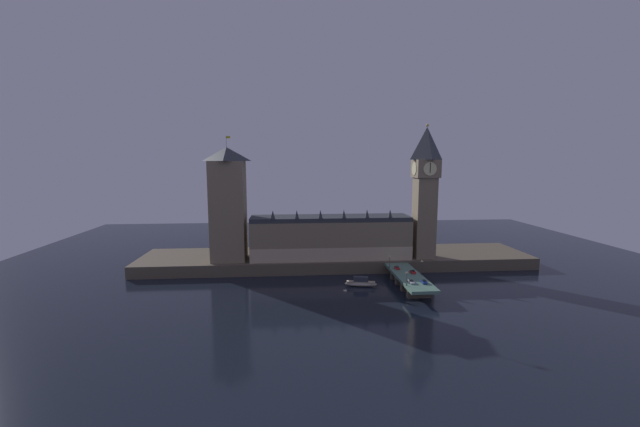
% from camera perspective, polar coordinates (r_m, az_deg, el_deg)
% --- Properties ---
extents(ground_plane, '(400.00, 400.00, 0.00)m').
position_cam_1_polar(ground_plane, '(192.59, 3.81, -10.40)').
color(ground_plane, black).
extents(embankment, '(220.00, 42.00, 6.40)m').
position_cam_1_polar(embankment, '(228.82, 2.38, -6.62)').
color(embankment, brown).
rests_on(embankment, ground_plane).
extents(parliament_hall, '(86.94, 19.99, 27.77)m').
position_cam_1_polar(parliament_hall, '(216.66, 1.52, -3.44)').
color(parliament_hall, '#7F7056').
rests_on(parliament_hall, embankment).
extents(clock_tower, '(13.21, 13.32, 72.88)m').
position_cam_1_polar(clock_tower, '(221.32, 15.05, 3.60)').
color(clock_tower, '#7F7056').
rests_on(clock_tower, embankment).
extents(victoria_tower, '(18.21, 18.21, 66.42)m').
position_cam_1_polar(victoria_tower, '(215.12, -13.21, 1.35)').
color(victoria_tower, '#7F7056').
rests_on(victoria_tower, embankment).
extents(bridge, '(12.42, 46.00, 5.77)m').
position_cam_1_polar(bridge, '(193.25, 12.85, -9.32)').
color(bridge, slate).
rests_on(bridge, ground_plane).
extents(car_northbound_lead, '(1.90, 4.56, 1.33)m').
position_cam_1_polar(car_northbound_lead, '(202.56, 11.13, -7.73)').
color(car_northbound_lead, red).
rests_on(car_northbound_lead, bridge).
extents(car_northbound_trail, '(1.99, 4.59, 1.37)m').
position_cam_1_polar(car_northbound_trail, '(181.32, 13.13, -9.62)').
color(car_northbound_trail, white).
rests_on(car_northbound_trail, bridge).
extents(car_southbound_lead, '(2.02, 4.01, 1.52)m').
position_cam_1_polar(car_southbound_lead, '(182.23, 14.88, -9.57)').
color(car_southbound_lead, navy).
rests_on(car_southbound_lead, bridge).
extents(car_southbound_trail, '(2.08, 3.95, 1.45)m').
position_cam_1_polar(car_southbound_trail, '(196.51, 13.34, -8.26)').
color(car_southbound_trail, red).
rests_on(car_southbound_trail, bridge).
extents(street_lamp_near, '(1.34, 0.60, 6.25)m').
position_cam_1_polar(street_lamp_near, '(176.43, 12.52, -8.98)').
color(street_lamp_near, '#2D3333').
rests_on(street_lamp_near, bridge).
extents(street_lamp_mid, '(1.34, 0.60, 7.18)m').
position_cam_1_polar(street_lamp_mid, '(193.31, 14.58, -7.39)').
color(street_lamp_mid, '#2D3333').
rests_on(street_lamp_mid, bridge).
extents(street_lamp_far, '(1.34, 0.60, 6.17)m').
position_cam_1_polar(street_lamp_far, '(203.71, 10.07, -6.67)').
color(street_lamp_far, '#2D3333').
rests_on(street_lamp_far, bridge).
extents(boat_upstream, '(15.79, 6.35, 4.74)m').
position_cam_1_polar(boat_upstream, '(191.38, 5.95, -10.00)').
color(boat_upstream, '#B2A893').
rests_on(boat_upstream, ground_plane).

